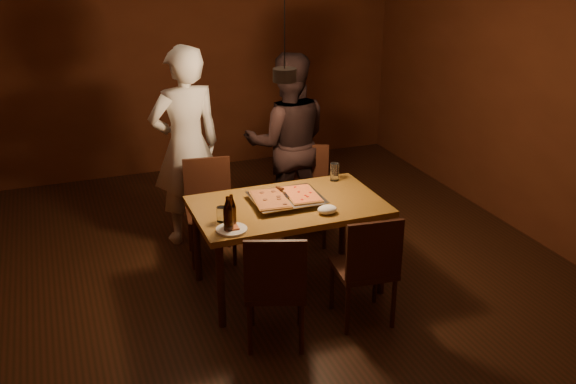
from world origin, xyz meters
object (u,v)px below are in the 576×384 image
object	(u,v)px
plate_slice	(232,229)
pendant_lamp	(285,74)
diner_dark	(288,143)
chair_near_right	(368,261)
beer_bottle_b	(232,211)
diner_white	(186,147)
dining_table	(288,212)
chair_far_right	(306,184)
chair_near_left	(275,280)
pizza_tray	(286,200)
chair_far_left	(209,200)
beer_bottle_a	(228,214)

from	to	relation	value
plate_slice	pendant_lamp	xyz separation A→B (m)	(0.58, 0.44, 1.00)
diner_dark	pendant_lamp	size ratio (longest dim) A/B	1.58
chair_near_right	pendant_lamp	size ratio (longest dim) A/B	0.44
chair_near_right	beer_bottle_b	size ratio (longest dim) A/B	1.94
chair_near_right	diner_dark	distance (m)	1.88
chair_near_right	diner_white	bearing A→B (deg)	121.39
dining_table	chair_far_right	xyz separation A→B (m)	(0.50, 0.83, -0.14)
chair_near_right	chair_far_right	bearing A→B (deg)	90.71
beer_bottle_b	diner_white	distance (m)	1.43
pendant_lamp	diner_dark	bearing A→B (deg)	67.97
chair_near_left	dining_table	bearing A→B (deg)	82.95
beer_bottle_b	pendant_lamp	xyz separation A→B (m)	(0.56, 0.38, 0.89)
pizza_tray	pendant_lamp	size ratio (longest dim) A/B	0.50
chair_near_left	pizza_tray	xyz separation A→B (m)	(0.38, 0.77, 0.24)
chair_far_left	plate_slice	xyz separation A→B (m)	(-0.10, -1.10, 0.22)
chair_far_left	pendant_lamp	size ratio (longest dim) A/B	0.44
chair_far_left	chair_far_right	world-z (taller)	same
chair_near_right	plate_slice	size ratio (longest dim) A/B	2.13
pizza_tray	beer_bottle_b	distance (m)	0.60
plate_slice	diner_white	bearing A→B (deg)	89.70
chair_near_right	plate_slice	distance (m)	1.02
dining_table	pendant_lamp	distance (m)	1.09
chair_near_left	beer_bottle_a	bearing A→B (deg)	135.00
dining_table	diner_white	bearing A→B (deg)	114.94
dining_table	pizza_tray	bearing A→B (deg)	96.26
chair_far_left	diner_dark	bearing A→B (deg)	-150.97
chair_far_left	pizza_tray	size ratio (longest dim) A/B	0.88
chair_far_left	chair_near_right	size ratio (longest dim) A/B	1.00
beer_bottle_a	plate_slice	size ratio (longest dim) A/B	1.19
beer_bottle_b	beer_bottle_a	bearing A→B (deg)	-122.86
pizza_tray	chair_near_left	bearing A→B (deg)	-116.55
plate_slice	chair_near_right	bearing A→B (deg)	-24.61
diner_white	pendant_lamp	size ratio (longest dim) A/B	1.69
pizza_tray	beer_bottle_b	world-z (taller)	beer_bottle_b
chair_far_left	chair_far_right	distance (m)	0.95
diner_dark	chair_near_right	bearing A→B (deg)	101.99
chair_near_left	beer_bottle_b	xyz separation A→B (m)	(-0.15, 0.50, 0.34)
dining_table	chair_far_right	distance (m)	0.97
chair_near_right	plate_slice	world-z (taller)	chair_near_right
pizza_tray	beer_bottle_a	size ratio (longest dim) A/B	2.03
chair_far_left	diner_dark	distance (m)	0.99
chair_near_left	chair_near_right	distance (m)	0.73
diner_white	diner_dark	size ratio (longest dim) A/B	1.07
plate_slice	diner_dark	distance (m)	1.74
dining_table	chair_far_right	bearing A→B (deg)	59.02
chair_far_left	beer_bottle_b	bearing A→B (deg)	93.89
chair_near_right	plate_slice	xyz separation A→B (m)	(-0.90, 0.41, 0.22)
chair_far_right	pizza_tray	size ratio (longest dim) A/B	1.01
chair_far_left	diner_dark	size ratio (longest dim) A/B	0.28
beer_bottle_b	dining_table	bearing A→B (deg)	24.98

